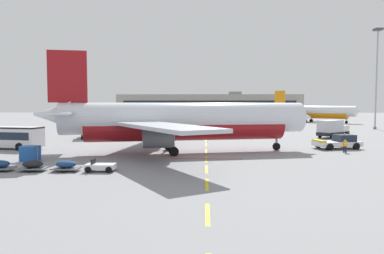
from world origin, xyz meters
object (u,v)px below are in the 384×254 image
at_px(pushback_tug, 339,142).
at_px(baggage_train, 50,165).
at_px(uld_cargo_container, 30,153).
at_px(apron_light_mast_far, 377,67).
at_px(catering_truck, 89,129).
at_px(airliner_foreground, 182,121).
at_px(fuel_service_truck, 332,128).
at_px(ground_crew_worker, 345,145).
at_px(airliner_mid_left, 312,112).
at_px(apron_shuttle_bus, 0,136).

xyz_separation_m(pushback_tug, baggage_train, (-31.94, -17.55, -0.37)).
xyz_separation_m(uld_cargo_container, apron_light_mast_far, (59.46, 50.40, 14.15)).
bearing_deg(catering_truck, baggage_train, -77.99).
bearing_deg(airliner_foreground, apron_light_mast_far, 44.75).
xyz_separation_m(fuel_service_truck, ground_crew_worker, (-5.62, -20.42, -0.72)).
distance_m(pushback_tug, baggage_train, 36.45).
xyz_separation_m(airliner_mid_left, uld_cargo_container, (-54.12, -83.00, -2.69)).
bearing_deg(fuel_service_truck, pushback_tug, -106.74).
bearing_deg(baggage_train, apron_light_mast_far, 45.72).
distance_m(apron_shuttle_bus, uld_cargo_container, 13.85).
distance_m(apron_shuttle_bus, catering_truck, 16.80).
relative_size(airliner_foreground, apron_shuttle_bus, 2.81).
xyz_separation_m(airliner_foreground, baggage_train, (-11.05, -12.82, -3.42)).
height_order(catering_truck, uld_cargo_container, catering_truck).
xyz_separation_m(pushback_tug, apron_shuttle_bus, (-45.84, -1.47, 0.85)).
xyz_separation_m(airliner_mid_left, baggage_train, (-49.47, -88.80, -2.95)).
relative_size(catering_truck, apron_light_mast_far, 0.31).
relative_size(airliner_foreground, catering_truck, 4.67).
bearing_deg(apron_light_mast_far, airliner_foreground, -135.25).
distance_m(airliner_foreground, apron_shuttle_bus, 25.26).
bearing_deg(baggage_train, pushback_tug, 28.79).
height_order(airliner_mid_left, uld_cargo_container, airliner_mid_left).
bearing_deg(baggage_train, ground_crew_worker, 23.40).
bearing_deg(fuel_service_truck, airliner_foreground, -140.72).
bearing_deg(ground_crew_worker, apron_light_mast_far, 61.10).
bearing_deg(apron_shuttle_bus, pushback_tug, 1.84).
bearing_deg(pushback_tug, ground_crew_worker, -99.69).
distance_m(airliner_mid_left, fuel_service_truck, 56.31).
distance_m(pushback_tug, apron_shuttle_bus, 45.87).
xyz_separation_m(fuel_service_truck, baggage_train, (-36.87, -33.95, -1.11)).
distance_m(baggage_train, uld_cargo_container, 7.44).
distance_m(catering_truck, apron_light_mast_far, 67.65).
bearing_deg(airliner_mid_left, catering_truck, -134.26).
distance_m(fuel_service_truck, ground_crew_worker, 21.19).
bearing_deg(uld_cargo_container, baggage_train, -51.25).
bearing_deg(apron_light_mast_far, fuel_service_truck, -128.87).
distance_m(fuel_service_truck, baggage_train, 50.13).
relative_size(baggage_train, ground_crew_worker, 7.11).
bearing_deg(baggage_train, airliner_foreground, 49.25).
bearing_deg(airliner_mid_left, apron_light_mast_far, -80.70).
bearing_deg(baggage_train, uld_cargo_container, 128.75).
bearing_deg(catering_truck, uld_cargo_container, -85.53).
bearing_deg(uld_cargo_container, apron_light_mast_far, 40.28).
relative_size(airliner_foreground, uld_cargo_container, 20.04).
bearing_deg(pushback_tug, airliner_mid_left, 76.18).
distance_m(apron_shuttle_bus, ground_crew_worker, 45.24).
distance_m(catering_truck, baggage_train, 31.95).
height_order(airliner_foreground, ground_crew_worker, airliner_foreground).
distance_m(catering_truck, ground_crew_worker, 41.83).
height_order(pushback_tug, catering_truck, catering_truck).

